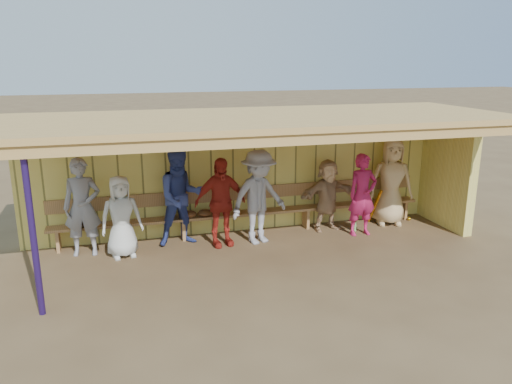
# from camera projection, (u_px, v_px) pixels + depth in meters

# --- Properties ---
(ground) EXTENTS (90.00, 90.00, 0.00)m
(ground) POSITION_uv_depth(u_px,v_px,m) (261.00, 251.00, 9.22)
(ground) COLOR brown
(ground) RESTS_ON ground
(player_a) EXTENTS (0.69, 0.48, 1.79)m
(player_a) POSITION_uv_depth(u_px,v_px,m) (82.00, 207.00, 8.87)
(player_a) COLOR gray
(player_a) RESTS_ON ground
(player_b) EXTENTS (0.80, 0.60, 1.49)m
(player_b) POSITION_uv_depth(u_px,v_px,m) (121.00, 217.00, 8.82)
(player_b) COLOR silver
(player_b) RESTS_ON ground
(player_c) EXTENTS (0.98, 0.81, 1.87)m
(player_c) POSITION_uv_depth(u_px,v_px,m) (181.00, 197.00, 9.38)
(player_c) COLOR #344490
(player_c) RESTS_ON ground
(player_d) EXTENTS (1.05, 0.56, 1.70)m
(player_d) POSITION_uv_depth(u_px,v_px,m) (220.00, 202.00, 9.33)
(player_d) COLOR #AB261B
(player_d) RESTS_ON ground
(player_e) EXTENTS (1.32, 1.00, 1.82)m
(player_e) POSITION_uv_depth(u_px,v_px,m) (259.00, 197.00, 9.45)
(player_e) COLOR #9999A1
(player_e) RESTS_ON ground
(player_f) EXTENTS (1.43, 0.64, 1.49)m
(player_f) POSITION_uv_depth(u_px,v_px,m) (327.00, 195.00, 10.21)
(player_f) COLOR tan
(player_f) RESTS_ON ground
(player_g) EXTENTS (0.61, 0.41, 1.65)m
(player_g) POSITION_uv_depth(u_px,v_px,m) (362.00, 195.00, 9.92)
(player_g) COLOR #B51D51
(player_g) RESTS_ON ground
(player_h) EXTENTS (1.03, 0.81, 1.85)m
(player_h) POSITION_uv_depth(u_px,v_px,m) (391.00, 182.00, 10.55)
(player_h) COLOR tan
(player_h) RESTS_ON ground
(dugout_structure) EXTENTS (8.80, 3.20, 2.50)m
(dugout_structure) POSITION_uv_depth(u_px,v_px,m) (271.00, 154.00, 9.52)
(dugout_structure) COLOR #E9D763
(dugout_structure) RESTS_ON ground
(bench) EXTENTS (7.60, 0.34, 0.93)m
(bench) POSITION_uv_depth(u_px,v_px,m) (246.00, 207.00, 10.12)
(bench) COLOR #AD7D4A
(bench) RESTS_ON ground
(dugout_equipment) EXTENTS (6.93, 0.62, 0.80)m
(dugout_equipment) POSITION_uv_depth(u_px,v_px,m) (205.00, 215.00, 9.78)
(dugout_equipment) COLOR orange
(dugout_equipment) RESTS_ON ground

